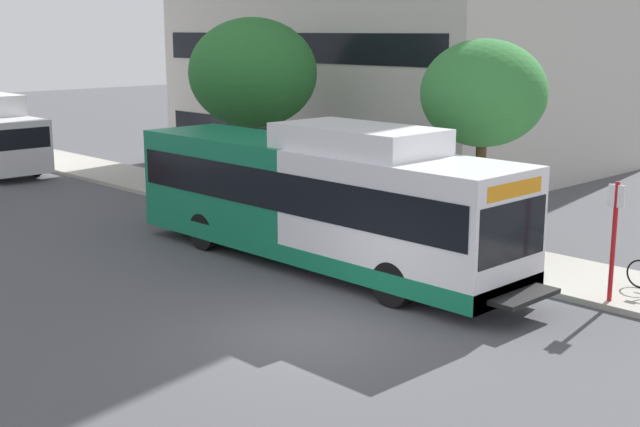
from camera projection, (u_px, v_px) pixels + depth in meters
name	position (u px, v px, depth m)	size (l,w,h in m)	color
ground_plane	(100.00, 257.00, 22.32)	(120.00, 120.00, 0.00)	#4C4C51
sidewalk_curb	(341.00, 225.00, 25.65)	(3.00, 56.00, 0.14)	#A8A399
transit_bus	(318.00, 199.00, 21.26)	(2.58, 12.25, 3.65)	white
bus_stop_sign_pole	(614.00, 233.00, 17.99)	(0.10, 0.36, 2.60)	red
street_tree_near_stop	(483.00, 94.00, 22.21)	(3.31, 3.31, 5.50)	#4C3823
street_tree_mid_block	(253.00, 73.00, 28.72)	(4.35, 4.35, 6.14)	#4C3823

